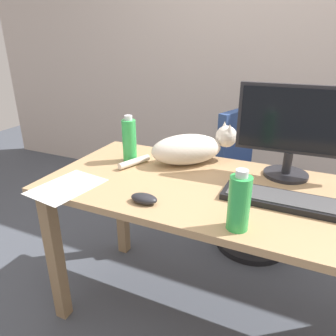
% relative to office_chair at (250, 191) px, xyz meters
% --- Properties ---
extents(ground_plane, '(8.00, 8.00, 0.00)m').
position_rel_office_chair_xyz_m(ground_plane, '(-0.00, -0.74, -0.40)').
color(ground_plane, '#474C56').
extents(back_wall, '(6.00, 0.04, 2.60)m').
position_rel_office_chair_xyz_m(back_wall, '(-0.00, 0.82, 0.90)').
color(back_wall, beige).
rests_on(back_wall, ground_plane).
extents(desk, '(1.56, 0.71, 0.75)m').
position_rel_office_chair_xyz_m(desk, '(-0.00, -0.74, 0.25)').
color(desk, tan).
rests_on(desk, ground_plane).
extents(office_chair, '(0.51, 0.48, 0.92)m').
position_rel_office_chair_xyz_m(office_chair, '(0.00, 0.00, 0.00)').
color(office_chair, black).
rests_on(office_chair, ground_plane).
extents(monitor, '(0.48, 0.20, 0.41)m').
position_rel_office_chair_xyz_m(monitor, '(0.23, -0.49, 0.58)').
color(monitor, '#232328').
rests_on(monitor, desk).
extents(keyboard, '(0.44, 0.15, 0.03)m').
position_rel_office_chair_xyz_m(keyboard, '(0.23, -0.77, 0.37)').
color(keyboard, black).
rests_on(keyboard, desk).
extents(cat, '(0.49, 0.42, 0.20)m').
position_rel_office_chair_xyz_m(cat, '(-0.23, -0.53, 0.44)').
color(cat, silver).
rests_on(cat, desk).
extents(computer_mouse, '(0.11, 0.06, 0.04)m').
position_rel_office_chair_xyz_m(computer_mouse, '(-0.25, -0.99, 0.37)').
color(computer_mouse, '#232328').
rests_on(computer_mouse, desk).
extents(paper_sheet, '(0.25, 0.32, 0.00)m').
position_rel_office_chair_xyz_m(paper_sheet, '(-0.62, -1.01, 0.36)').
color(paper_sheet, white).
rests_on(paper_sheet, desk).
extents(water_bottle, '(0.07, 0.07, 0.21)m').
position_rel_office_chair_xyz_m(water_bottle, '(0.12, -1.02, 0.45)').
color(water_bottle, green).
rests_on(water_bottle, desk).
extents(spray_bottle, '(0.07, 0.07, 0.24)m').
position_rel_office_chair_xyz_m(spray_bottle, '(-0.53, -0.63, 0.47)').
color(spray_bottle, green).
rests_on(spray_bottle, desk).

